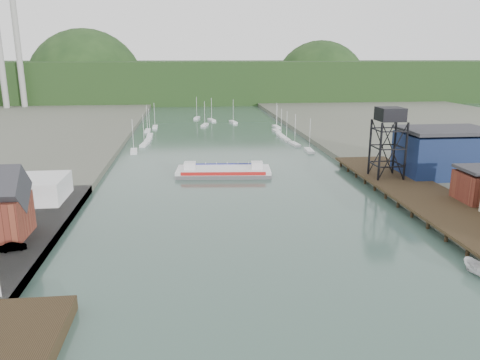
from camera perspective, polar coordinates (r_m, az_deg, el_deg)
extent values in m
plane|color=#2E483D|center=(52.99, 6.23, -18.75)|extent=(600.00, 600.00, 0.00)
cube|color=black|center=(54.80, -26.65, -18.05)|extent=(10.00, 18.00, 1.80)
cube|color=black|center=(103.55, 21.10, -1.49)|extent=(14.00, 70.00, 0.50)
cylinder|color=black|center=(101.25, 18.02, -2.22)|extent=(0.60, 0.60, 2.20)
cylinder|color=black|center=(106.71, 23.91, -1.93)|extent=(0.60, 0.60, 2.20)
cube|color=silver|center=(102.13, -25.39, -1.02)|extent=(18.00, 12.00, 4.50)
cylinder|color=black|center=(108.68, 16.71, 3.29)|extent=(0.50, 0.50, 13.00)
cylinder|color=black|center=(111.15, 19.57, 3.30)|extent=(0.50, 0.50, 13.00)
cylinder|color=black|center=(114.12, 15.56, 3.90)|extent=(0.50, 0.50, 13.00)
cylinder|color=black|center=(116.47, 18.31, 3.91)|extent=(0.50, 0.50, 13.00)
cube|color=black|center=(111.38, 17.86, 7.65)|extent=(5.50, 5.50, 3.00)
cube|color=#0E1D3D|center=(121.45, 23.59, 2.85)|extent=(20.00, 14.00, 10.00)
cube|color=#2D2D33|center=(120.49, 23.88, 5.59)|extent=(20.50, 14.50, 0.80)
cube|color=silver|center=(150.69, -12.82, 3.42)|extent=(2.67, 7.65, 0.90)
cube|color=silver|center=(161.60, -11.59, 4.24)|extent=(2.81, 7.67, 0.90)
cube|color=silver|center=(170.25, -11.14, 4.79)|extent=(2.35, 7.59, 0.90)
cube|color=silver|center=(180.01, -10.93, 5.34)|extent=(2.01, 7.50, 0.90)
cube|color=silver|center=(192.21, -11.20, 5.92)|extent=(2.00, 7.50, 0.90)
cube|color=silver|center=(201.73, -10.32, 6.37)|extent=(2.16, 7.54, 0.90)
cube|color=silver|center=(149.78, 8.44, 3.56)|extent=(2.53, 7.62, 0.90)
cube|color=silver|center=(160.22, 6.68, 4.35)|extent=(2.76, 7.67, 0.90)
cube|color=silver|center=(168.44, 5.68, 4.89)|extent=(2.22, 7.56, 0.90)
cube|color=silver|center=(177.09, 5.02, 5.40)|extent=(2.18, 7.54, 0.90)
cube|color=silver|center=(187.92, 4.48, 5.95)|extent=(2.46, 7.61, 0.90)
cube|color=silver|center=(199.58, 4.46, 6.47)|extent=(2.48, 7.61, 0.90)
cube|color=silver|center=(205.16, -4.31, 6.70)|extent=(3.78, 7.76, 0.90)
cube|color=silver|center=(213.92, -0.83, 7.08)|extent=(3.31, 7.74, 0.90)
cube|color=silver|center=(221.16, -3.47, 7.31)|extent=(3.76, 7.76, 0.90)
cube|color=silver|center=(228.86, -5.28, 7.53)|extent=(3.40, 7.74, 0.90)
cylinder|color=#999994|center=(290.64, -27.20, 13.41)|extent=(3.20, 3.20, 60.00)
cylinder|color=#999994|center=(292.74, -25.35, 13.62)|extent=(3.20, 3.20, 60.00)
cube|color=black|center=(343.58, -4.71, 11.92)|extent=(500.00, 120.00, 28.00)
sphere|color=black|center=(350.65, -18.11, 10.65)|extent=(80.00, 80.00, 80.00)
sphere|color=black|center=(367.68, 9.69, 11.01)|extent=(70.00, 70.00, 70.00)
cube|color=#525254|center=(118.88, -2.02, 0.83)|extent=(24.34, 11.46, 0.94)
cube|color=silver|center=(118.68, -2.02, 1.23)|extent=(24.34, 11.46, 0.76)
cube|color=red|center=(114.00, -2.05, 0.75)|extent=(20.71, 1.94, 0.85)
cube|color=navy|center=(123.27, -2.00, 1.83)|extent=(20.71, 1.94, 0.85)
cube|color=silver|center=(118.82, -6.13, 1.73)|extent=(3.07, 3.07, 1.89)
cube|color=silver|center=(118.61, 2.08, 1.78)|extent=(3.07, 3.07, 1.89)
imported|color=silver|center=(72.62, 27.22, -9.72)|extent=(3.02, 5.88, 2.17)
imported|color=#999999|center=(76.79, -25.89, -7.35)|extent=(3.80, 2.36, 1.18)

